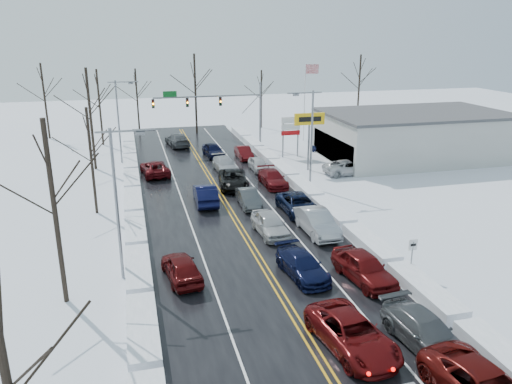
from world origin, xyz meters
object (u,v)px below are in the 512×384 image
object	(u,v)px
flagpole	(306,96)
tires_plus_sign	(309,123)
oncoming_car_0	(206,203)
traffic_signal_mast	(220,105)
dealership_building	(414,135)

from	to	relation	value
flagpole	tires_plus_sign	bearing A→B (deg)	-108.44
tires_plus_sign	oncoming_car_0	xyz separation A→B (m)	(-12.13, -7.93, -4.99)
tires_plus_sign	oncoming_car_0	size ratio (longest dim) A/B	1.19
flagpole	oncoming_car_0	bearing A→B (deg)	-127.46
flagpole	traffic_signal_mast	bearing A→B (deg)	-170.27
dealership_building	oncoming_car_0	bearing A→B (deg)	-158.80
flagpole	oncoming_car_0	distance (m)	28.26
tires_plus_sign	flagpole	size ratio (longest dim) A/B	0.60
traffic_signal_mast	flagpole	bearing A→B (deg)	9.73
traffic_signal_mast	flagpole	distance (m)	11.90
dealership_building	traffic_signal_mast	bearing A→B (deg)	154.05
tires_plus_sign	oncoming_car_0	distance (m)	15.33
dealership_building	flagpole	bearing A→B (deg)	126.27
tires_plus_sign	dealership_building	xyz separation A→B (m)	(13.48, 2.01, -2.34)
oncoming_car_0	tires_plus_sign	bearing A→B (deg)	-144.75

